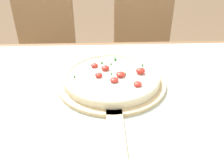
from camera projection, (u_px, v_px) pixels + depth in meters
name	position (u px, v px, depth m)	size (l,w,h in m)	color
dining_table	(100.00, 125.00, 0.78)	(1.44, 0.89, 0.77)	brown
towel_cloth	(99.00, 98.00, 0.72)	(1.36, 0.81, 0.00)	silver
pizza_peel	(112.00, 86.00, 0.77)	(0.36, 0.58, 0.01)	#D6B784
pizza	(112.00, 77.00, 0.78)	(0.32, 0.32, 0.04)	beige
chair_left	(45.00, 59.00, 1.56)	(0.44, 0.44, 0.87)	tan
chair_right	(143.00, 58.00, 1.58)	(0.42, 0.42, 0.87)	tan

